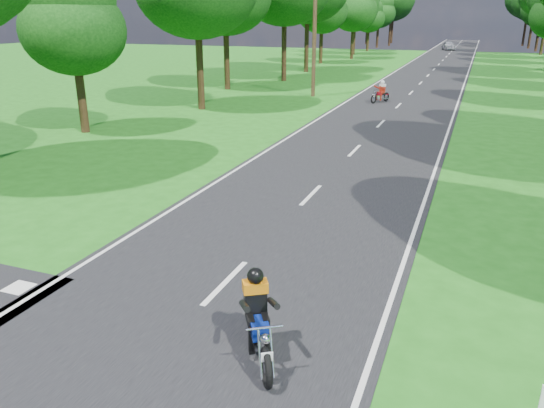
% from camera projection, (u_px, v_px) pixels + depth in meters
% --- Properties ---
extents(ground, '(160.00, 160.00, 0.00)m').
position_uv_depth(ground, '(175.00, 335.00, 9.15)').
color(ground, '#1C5E15').
rests_on(ground, ground).
extents(main_road, '(7.00, 140.00, 0.02)m').
position_uv_depth(main_road, '(434.00, 69.00, 53.08)').
color(main_road, black).
rests_on(main_road, ground).
extents(road_markings, '(7.40, 140.00, 0.01)m').
position_uv_depth(road_markings, '(431.00, 71.00, 51.48)').
color(road_markings, silver).
rests_on(road_markings, main_road).
extents(telegraph_pole, '(1.20, 0.26, 8.00)m').
position_uv_depth(telegraph_pole, '(314.00, 33.00, 34.40)').
color(telegraph_pole, '#382616').
rests_on(telegraph_pole, ground).
extents(rider_near_blue, '(1.44, 1.81, 1.48)m').
position_uv_depth(rider_near_blue, '(258.00, 316.00, 8.32)').
color(rider_near_blue, navy).
rests_on(rider_near_blue, main_road).
extents(rider_far_red, '(1.17, 1.69, 1.35)m').
position_uv_depth(rider_far_red, '(380.00, 91.00, 32.97)').
color(rider_far_red, maroon).
rests_on(rider_far_red, main_road).
extents(distant_car, '(2.51, 4.07, 1.29)m').
position_uv_depth(distant_car, '(449.00, 46.00, 81.38)').
color(distant_car, '#B3B5BB').
rests_on(distant_car, main_road).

